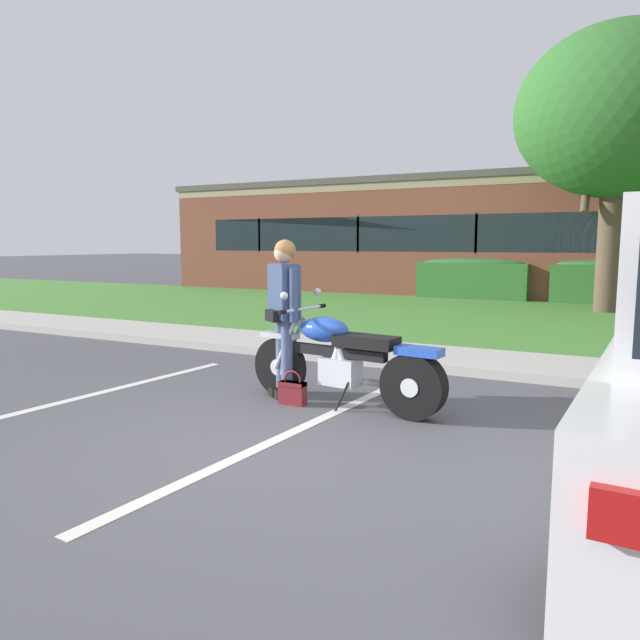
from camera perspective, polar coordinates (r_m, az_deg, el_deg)
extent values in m
plane|color=#4C4C51|center=(5.16, -4.81, -11.47)|extent=(140.00, 140.00, 0.00)
cube|color=#B7B2A8|center=(8.02, 7.80, -4.23)|extent=(60.00, 0.20, 0.12)
cube|color=#B7B2A8|center=(8.81, 9.65, -3.35)|extent=(60.00, 1.50, 0.08)
cube|color=#478433|center=(13.68, 16.13, 0.22)|extent=(60.00, 8.63, 0.06)
cube|color=silver|center=(6.96, -22.34, -6.99)|extent=(0.51, 4.39, 0.01)
cube|color=silver|center=(5.29, -3.14, -10.91)|extent=(0.51, 4.39, 0.01)
cube|color=silver|center=(4.63, 27.26, -14.46)|extent=(0.51, 4.39, 0.01)
cylinder|color=black|center=(6.54, -3.85, -4.49)|extent=(0.65, 0.17, 0.64)
cylinder|color=silver|center=(6.54, -3.85, -4.49)|extent=(0.19, 0.14, 0.18)
cylinder|color=black|center=(5.73, 8.98, -6.29)|extent=(0.66, 0.25, 0.64)
cylinder|color=silver|center=(5.73, 8.98, -6.29)|extent=(0.20, 0.22, 0.18)
cube|color=silver|center=(6.48, -3.88, -1.46)|extent=(0.45, 0.19, 0.06)
cube|color=blue|center=(5.63, 9.51, -2.98)|extent=(0.46, 0.25, 0.08)
cylinder|color=silver|center=(6.35, -3.34, -2.29)|extent=(0.31, 0.08, 0.58)
cylinder|color=silver|center=(6.47, -2.49, -2.10)|extent=(0.31, 0.08, 0.58)
sphere|color=silver|center=(6.35, -2.67, 0.08)|extent=(0.17, 0.17, 0.17)
cylinder|color=silver|center=(6.25, -1.64, 1.08)|extent=(0.12, 0.72, 0.03)
cylinder|color=black|center=(5.97, -3.66, 0.76)|extent=(0.06, 0.10, 0.04)
cylinder|color=black|center=(6.55, 0.19, 1.36)|extent=(0.06, 0.10, 0.04)
sphere|color=silver|center=(6.01, -3.47, 2.34)|extent=(0.08, 0.08, 0.08)
sphere|color=silver|center=(6.50, -0.25, 2.73)|extent=(0.08, 0.08, 0.08)
cube|color=black|center=(6.07, 1.74, -3.09)|extent=(1.10, 0.23, 0.10)
ellipsoid|color=blue|center=(6.13, 0.40, -0.91)|extent=(0.59, 0.38, 0.26)
cube|color=black|center=(5.88, 4.46, -2.07)|extent=(0.67, 0.35, 0.12)
cube|color=silver|center=(6.10, 1.97, -4.97)|extent=(0.43, 0.28, 0.28)
cylinder|color=silver|center=(6.08, 1.70, -3.46)|extent=(0.19, 0.14, 0.21)
cylinder|color=silver|center=(6.05, 2.25, -3.53)|extent=(0.19, 0.14, 0.21)
cylinder|color=silver|center=(6.06, 5.66, -6.06)|extent=(0.61, 0.15, 0.08)
cylinder|color=silver|center=(5.97, 7.36, -6.29)|extent=(0.61, 0.15, 0.08)
cylinder|color=black|center=(5.95, 2.12, -7.36)|extent=(0.13, 0.11, 0.30)
cube|color=black|center=(6.46, -3.29, -7.10)|extent=(0.23, 0.26, 0.10)
cube|color=black|center=(6.58, -3.82, -6.82)|extent=(0.23, 0.26, 0.10)
cylinder|color=#47567A|center=(6.39, -3.16, -3.77)|extent=(0.14, 0.14, 0.86)
cylinder|color=#47567A|center=(6.51, -3.68, -3.56)|extent=(0.14, 0.14, 0.86)
cube|color=navy|center=(6.35, -3.47, 2.73)|extent=(0.44, 0.40, 0.58)
cube|color=navy|center=(6.33, -3.49, 5.16)|extent=(0.36, 0.33, 0.06)
sphere|color=tan|center=(6.33, -3.50, 6.43)|extent=(0.21, 0.21, 0.21)
sphere|color=olive|center=(6.34, -3.38, 6.70)|extent=(0.23, 0.23, 0.23)
cube|color=black|center=(6.32, -4.52, 0.42)|extent=(0.24, 0.21, 0.12)
cylinder|color=navy|center=(6.14, -2.53, 2.38)|extent=(0.09, 0.09, 0.56)
cylinder|color=navy|center=(6.57, -4.35, 2.70)|extent=(0.09, 0.09, 0.56)
cube|color=maroon|center=(6.21, -2.65, -7.03)|extent=(0.28, 0.12, 0.24)
cube|color=maroon|center=(6.18, -2.68, -6.14)|extent=(0.28, 0.13, 0.04)
torus|color=maroon|center=(6.17, -2.66, -5.77)|extent=(0.20, 0.02, 0.20)
cube|color=black|center=(4.07, 28.41, 3.92)|extent=(0.19, 2.72, 0.55)
cube|color=#B21414|center=(2.00, 27.38, -16.47)|extent=(0.20, 0.07, 0.16)
cylinder|color=black|center=(5.84, 27.81, -7.00)|extent=(0.27, 0.61, 0.60)
cylinder|color=black|center=(3.08, 24.84, -19.57)|extent=(0.27, 0.61, 0.60)
cylinder|color=brown|center=(15.53, 26.00, 5.91)|extent=(0.53, 0.53, 2.93)
ellipsoid|color=#2D6628|center=(15.81, 26.67, 17.45)|extent=(4.53, 4.53, 3.85)
cylinder|color=brown|center=(15.57, 27.70, 10.97)|extent=(0.19, 0.90, 1.14)
cylinder|color=brown|center=(15.61, 24.29, 11.72)|extent=(0.19, 1.23, 1.46)
cube|color=#336B2D|center=(18.11, 14.47, 3.61)|extent=(3.19, 0.90, 1.10)
ellipsoid|color=#336B2D|center=(18.09, 14.52, 5.35)|extent=(3.03, 0.84, 0.28)
cube|color=#336B2D|center=(17.66, 26.42, 2.99)|extent=(3.15, 0.90, 1.10)
ellipsoid|color=#336B2D|center=(17.64, 26.52, 4.77)|extent=(2.99, 0.84, 0.28)
cube|color=brown|center=(23.65, 17.86, 7.30)|extent=(22.03, 11.58, 3.56)
cube|color=#998466|center=(18.09, 14.96, 12.77)|extent=(22.03, 0.10, 0.24)
cube|color=#4C4742|center=(23.73, 18.04, 11.85)|extent=(22.25, 11.69, 0.20)
cube|color=#1E282D|center=(18.00, 14.79, 8.07)|extent=(18.73, 0.06, 1.10)
cube|color=brown|center=(20.95, -5.84, 8.14)|extent=(0.08, 0.04, 1.20)
cube|color=brown|center=(19.16, 3.68, 8.24)|extent=(0.08, 0.04, 1.20)
cube|color=brown|center=(17.99, 14.79, 8.07)|extent=(0.08, 0.04, 1.20)
cube|color=brown|center=(17.55, 26.91, 7.55)|extent=(0.08, 0.04, 1.20)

